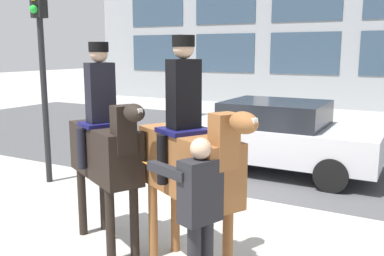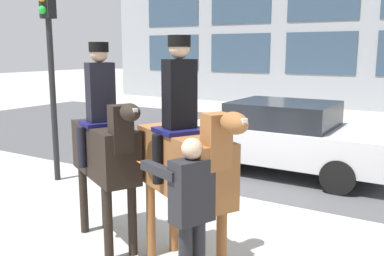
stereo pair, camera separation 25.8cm
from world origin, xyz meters
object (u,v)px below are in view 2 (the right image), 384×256
Objects in this scene: mounted_horse_lead at (105,145)px; traffic_light at (49,47)px; street_car_near_lane at (287,136)px; mounted_horse_companion at (184,157)px; pedestrian_bystander at (190,210)px.

mounted_horse_lead is 3.40m from traffic_light.
street_car_near_lane is at bearing 107.04° from mounted_horse_lead.
mounted_horse_lead is 1.26m from mounted_horse_companion.
pedestrian_bystander is (1.66, -0.66, -0.31)m from mounted_horse_lead.
traffic_light is (-4.01, 1.70, 1.20)m from mounted_horse_companion.
traffic_light is (-2.76, 1.57, 1.22)m from mounted_horse_lead.
pedestrian_bystander is 5.17m from street_car_near_lane.
pedestrian_bystander is at bearing -80.91° from street_car_near_lane.
mounted_horse_companion is 1.55× the size of pedestrian_bystander.
traffic_light is at bearing -5.30° from pedestrian_bystander.
traffic_light reaches higher than mounted_horse_lead.
mounted_horse_lead is at bearing -100.72° from street_car_near_lane.
mounted_horse_lead is 1.52× the size of pedestrian_bystander.
pedestrian_bystander reaches higher than street_car_near_lane.
mounted_horse_companion is 4.62m from street_car_near_lane.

